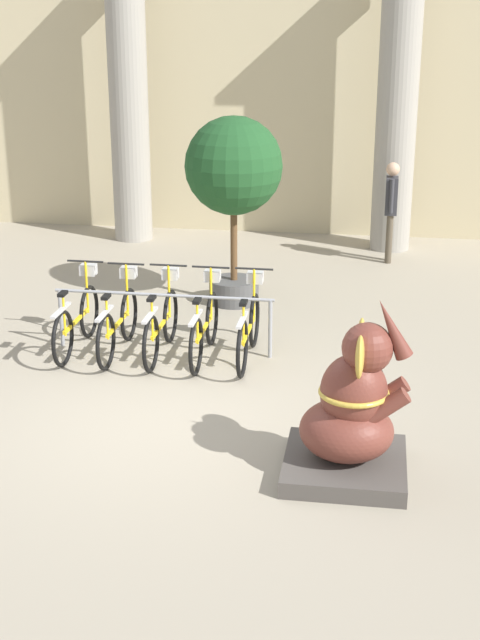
{
  "coord_description": "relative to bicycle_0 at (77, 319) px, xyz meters",
  "views": [
    {
      "loc": [
        2.12,
        -8.34,
        4.13
      ],
      "look_at": [
        0.75,
        0.47,
        1.0
      ],
      "focal_mm": 50.0,
      "sensor_mm": 36.0,
      "label": 1
    }
  ],
  "objects": [
    {
      "name": "bicycle_0",
      "position": [
        0.0,
        0.0,
        0.0
      ],
      "size": [
        0.48,
        1.73,
        1.06
      ],
      "color": "black",
      "rests_on": "ground_plane"
    },
    {
      "name": "column_right",
      "position": [
        3.94,
        5.75,
        2.21
      ],
      "size": [
        0.88,
        0.88,
        5.16
      ],
      "color": "gray",
      "rests_on": "ground_plane"
    },
    {
      "name": "bicycle_1",
      "position": [
        0.55,
        -0.04,
        0.0
      ],
      "size": [
        0.48,
        1.73,
        1.06
      ],
      "color": "black",
      "rests_on": "ground_plane"
    },
    {
      "name": "column_left",
      "position": [
        -0.84,
        5.75,
        2.21
      ],
      "size": [
        0.88,
        0.88,
        5.16
      ],
      "color": "gray",
      "rests_on": "ground_plane"
    },
    {
      "name": "bicycle_2",
      "position": [
        1.1,
        -0.02,
        0.0
      ],
      "size": [
        0.48,
        1.73,
        1.06
      ],
      "color": "black",
      "rests_on": "ground_plane"
    },
    {
      "name": "elephant_statue",
      "position": [
        3.55,
        -2.71,
        0.18
      ],
      "size": [
        1.13,
        1.13,
        1.76
      ],
      "color": "#4C4742",
      "rests_on": "ground_plane"
    },
    {
      "name": "bike_rack",
      "position": [
        1.1,
        0.1,
        0.16
      ],
      "size": [
        2.8,
        0.05,
        0.77
      ],
      "color": "gray",
      "rests_on": "ground_plane"
    },
    {
      "name": "person_pedestrian",
      "position": [
        3.92,
        4.83,
        0.61
      ],
      "size": [
        0.23,
        0.47,
        1.71
      ],
      "color": "brown",
      "rests_on": "ground_plane"
    },
    {
      "name": "potted_tree",
      "position": [
        1.65,
        2.21,
        1.49
      ],
      "size": [
        1.39,
        1.39,
        2.73
      ],
      "color": "#4C4C4C",
      "rests_on": "ground_plane"
    },
    {
      "name": "bicycle_4",
      "position": [
        2.2,
        -0.01,
        0.0
      ],
      "size": [
        0.48,
        1.73,
        1.06
      ],
      "color": "black",
      "rests_on": "ground_plane"
    },
    {
      "name": "ground_plane",
      "position": [
        1.55,
        -1.85,
        -0.41
      ],
      "size": [
        60.0,
        60.0,
        0.0
      ],
      "primitive_type": "plane",
      "color": "#9E937F"
    },
    {
      "name": "bicycle_3",
      "position": [
        1.65,
        -0.02,
        0.0
      ],
      "size": [
        0.48,
        1.73,
        1.06
      ],
      "color": "black",
      "rests_on": "ground_plane"
    },
    {
      "name": "building_facade",
      "position": [
        1.55,
        6.75,
        2.59
      ],
      "size": [
        20.0,
        0.2,
        6.0
      ],
      "color": "#C6B78E",
      "rests_on": "ground_plane"
    }
  ]
}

